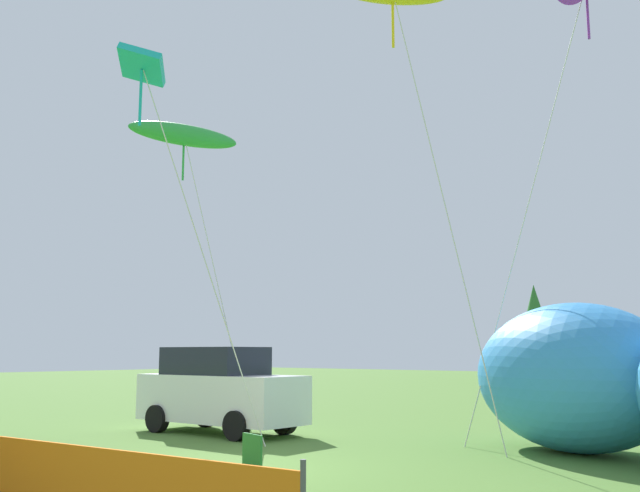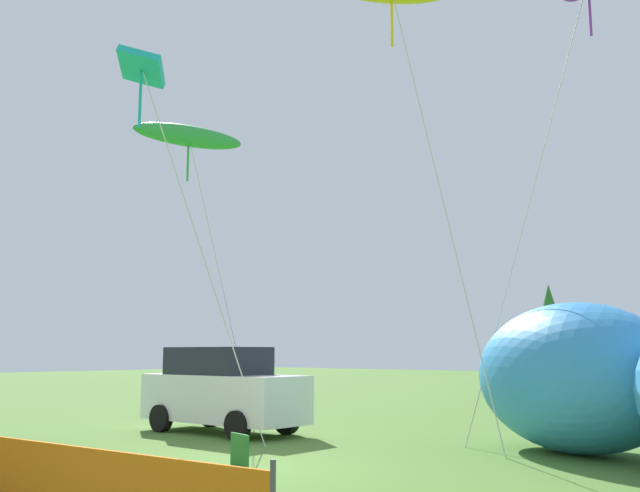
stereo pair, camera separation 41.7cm
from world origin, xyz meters
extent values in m
plane|color=#4C752D|center=(0.00, 0.00, 0.00)|extent=(120.00, 120.00, 0.00)
cube|color=white|center=(-3.87, 3.68, 0.83)|extent=(4.42, 1.73, 1.11)
cube|color=#1E232D|center=(-4.09, 3.68, 1.72)|extent=(2.45, 1.55, 0.66)
cylinder|color=black|center=(-2.53, 4.51, 0.33)|extent=(0.66, 0.24, 0.65)
cylinder|color=black|center=(-2.49, 2.92, 0.33)|extent=(0.66, 0.24, 0.65)
cylinder|color=black|center=(-5.25, 4.45, 0.33)|extent=(0.66, 0.24, 0.65)
cylinder|color=black|center=(-5.21, 2.85, 0.33)|extent=(0.66, 0.24, 0.65)
cube|color=#267F33|center=(2.53, -1.81, 0.46)|extent=(0.59, 0.59, 0.03)
cube|color=#267F33|center=(2.58, -1.59, 0.67)|extent=(0.45, 0.14, 0.43)
cylinder|color=#A5A5AD|center=(2.28, -1.96, 0.23)|extent=(0.02, 0.02, 0.46)
cylinder|color=#A5A5AD|center=(2.77, -1.67, 0.23)|extent=(0.02, 0.02, 0.46)
cylinder|color=#A5A5AD|center=(2.38, -1.56, 0.23)|extent=(0.02, 0.02, 0.46)
ellipsoid|color=#338CD8|center=(3.91, 5.86, 1.45)|extent=(5.39, 4.53, 2.90)
ellipsoid|color=white|center=(3.91, 5.86, 0.80)|extent=(3.58, 3.19, 1.30)
cylinder|color=silver|center=(-5.09, 4.52, 3.98)|extent=(2.05, 0.80, 7.96)
ellipsoid|color=green|center=(-6.10, 4.14, 7.96)|extent=(1.77, 3.12, 0.70)
cylinder|color=green|center=(-6.10, 4.14, 7.26)|extent=(0.06, 0.06, 1.20)
cylinder|color=silver|center=(2.16, 4.15, 4.83)|extent=(1.98, 0.67, 9.66)
cylinder|color=yellow|center=(1.19, 3.83, 8.95)|extent=(0.06, 0.06, 1.20)
cylinder|color=silver|center=(3.02, 6.15, 5.04)|extent=(2.44, 1.79, 10.08)
cylinder|color=purple|center=(4.22, 7.03, 9.37)|extent=(0.06, 0.06, 1.20)
cylinder|color=silver|center=(-1.98, 1.42, 3.91)|extent=(1.32, 2.49, 7.82)
cube|color=#19B2B2|center=(-2.62, 0.19, 7.81)|extent=(1.28, 1.23, 0.67)
cylinder|color=#19B2B2|center=(-2.62, 0.19, 7.11)|extent=(0.06, 0.06, 1.20)
cylinder|color=brown|center=(-9.70, 35.76, 0.75)|extent=(0.48, 0.48, 1.49)
cone|color=#2D6B2D|center=(-9.70, 35.76, 3.88)|extent=(2.62, 2.62, 4.77)
camera|label=1|loc=(9.24, -8.17, 1.92)|focal=40.00mm
camera|label=2|loc=(9.56, -7.89, 1.92)|focal=40.00mm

